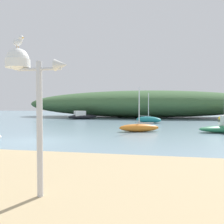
{
  "coord_description": "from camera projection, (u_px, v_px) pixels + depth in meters",
  "views": [
    {
      "loc": [
        6.53,
        -12.04,
        2.05
      ],
      "look_at": [
        3.53,
        3.46,
        1.56
      ],
      "focal_mm": 37.25,
      "sensor_mm": 36.0,
      "label": 1
    }
  ],
  "objects": [
    {
      "name": "ground_plane",
      "position": [
        39.0,
        141.0,
        13.12
      ],
      "size": [
        120.0,
        120.0,
        0.0
      ],
      "primitive_type": "plane",
      "color": "#7A99A8"
    },
    {
      "name": "distant_hill",
      "position": [
        141.0,
        104.0,
        38.31
      ],
      "size": [
        39.15,
        12.43,
        4.37
      ],
      "primitive_type": "ellipsoid",
      "color": "#3D6038",
      "rests_on": "ground"
    },
    {
      "name": "mast_structure",
      "position": [
        26.0,
        75.0,
        4.68
      ],
      "size": [
        1.3,
        0.49,
        3.0
      ],
      "color": "silver",
      "rests_on": "beach_sand"
    },
    {
      "name": "seagull_on_radar",
      "position": [
        18.0,
        41.0,
        4.68
      ],
      "size": [
        0.35,
        0.2,
        0.24
      ],
      "color": "orange",
      "rests_on": "mast_structure"
    },
    {
      "name": "motorboat_east_reach",
      "position": [
        82.0,
        116.0,
        33.11
      ],
      "size": [
        4.25,
        3.58,
        1.18
      ],
      "color": "black",
      "rests_on": "ground"
    },
    {
      "name": "sailboat_by_sandbar",
      "position": [
        139.0,
        128.0,
        17.65
      ],
      "size": [
        3.2,
        1.87,
        3.39
      ],
      "color": "orange",
      "rests_on": "ground"
    },
    {
      "name": "sailboat_west_reach",
      "position": [
        148.0,
        120.0,
        26.37
      ],
      "size": [
        3.35,
        2.61,
        3.39
      ],
      "color": "teal",
      "rests_on": "ground"
    },
    {
      "name": "sailboat_off_point",
      "position": [
        224.0,
        118.0,
        29.47
      ],
      "size": [
        2.77,
        3.78,
        4.6
      ],
      "color": "gold",
      "rests_on": "ground"
    }
  ]
}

